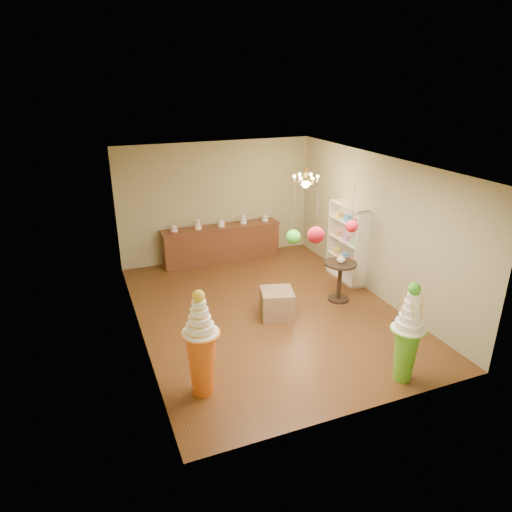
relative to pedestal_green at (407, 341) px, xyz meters
name	(u,v)px	position (x,y,z in m)	size (l,w,h in m)	color
floor	(267,311)	(-1.11, 2.85, -0.69)	(6.50, 6.50, 0.00)	#563217
ceiling	(268,163)	(-1.11, 2.85, 2.31)	(6.50, 6.50, 0.00)	silver
wall_back	(217,201)	(-1.11, 6.10, 0.81)	(5.00, 0.04, 3.00)	tan
wall_front	(365,320)	(-1.11, -0.40, 0.81)	(5.00, 0.04, 3.00)	tan
wall_left	(135,260)	(-3.61, 2.85, 0.81)	(0.04, 6.50, 3.00)	tan
wall_right	(376,227)	(1.39, 2.85, 0.81)	(0.04, 6.50, 3.00)	tan
pedestal_green	(407,341)	(0.00, 0.00, 0.00)	(0.62, 0.62, 1.67)	#62BE2A
pedestal_orange	(202,354)	(-3.01, 0.85, -0.01)	(0.58, 0.58, 1.71)	orange
burlap_riser	(277,304)	(-1.02, 2.57, -0.40)	(0.62, 0.62, 0.56)	#8B6B4C
sideboard	(222,243)	(-1.11, 5.82, -0.21)	(3.04, 0.54, 1.16)	brown
shelving_unit	(347,242)	(1.23, 3.65, 0.22)	(0.33, 1.20, 1.80)	silver
round_table	(340,276)	(0.50, 2.74, -0.13)	(0.74, 0.74, 0.86)	black
vase	(341,258)	(0.50, 2.74, 0.27)	(0.18, 0.18, 0.19)	silver
pom_red_left	(316,235)	(-1.28, 0.70, 1.66)	(0.25, 0.25, 0.78)	#383028
pom_green_mid	(293,237)	(-1.29, 1.41, 1.41)	(0.23, 0.23, 1.03)	#383028
pom_red_right	(352,226)	(-0.58, 0.87, 1.66)	(0.19, 0.19, 0.75)	#383028
chandelier	(306,182)	(0.32, 4.07, 1.62)	(0.77, 0.77, 0.85)	gold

